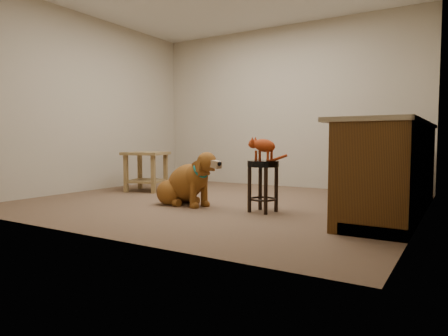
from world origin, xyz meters
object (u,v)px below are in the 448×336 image
Objects in this scene: wood_stool at (367,170)px; tabby_kitten at (262,146)px; golden_retriever at (187,184)px; padded_stool at (263,176)px; side_table at (146,165)px.

tabby_kitten is (-0.64, -2.03, 0.35)m from wood_stool.
wood_stool is at bearing 65.08° from golden_retriever.
wood_stool is at bearing 80.23° from tabby_kitten.
padded_stool is 2.34m from side_table.
golden_retriever is at bearing -169.01° from tabby_kitten.
wood_stool reaches higher than padded_stool.
padded_stool is at bearing -5.72° from tabby_kitten.
wood_stool is 1.47× the size of tabby_kitten.
tabby_kitten reaches higher than side_table.
side_table is (-2.24, 0.67, -0.00)m from padded_stool.
padded_stool is 2.13m from wood_stool.
padded_stool is 0.31m from tabby_kitten.
golden_retriever is at bearing -127.13° from wood_stool.
padded_stool is 0.83× the size of wood_stool.
tabby_kitten is (0.95, 0.06, 0.44)m from golden_retriever.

